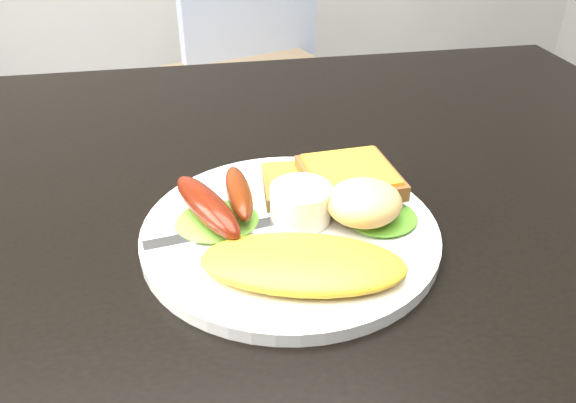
# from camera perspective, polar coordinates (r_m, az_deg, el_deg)

# --- Properties ---
(dining_table) EXTENTS (1.20, 0.80, 0.04)m
(dining_table) POSITION_cam_1_polar(r_m,az_deg,el_deg) (0.59, -7.17, -0.49)
(dining_table) COLOR black
(dining_table) RESTS_ON ground
(dining_chair) EXTENTS (0.59, 0.59, 0.06)m
(dining_chair) POSITION_cam_1_polar(r_m,az_deg,el_deg) (1.71, -2.72, 11.80)
(dining_chair) COLOR tan
(dining_chair) RESTS_ON ground
(plate) EXTENTS (0.27, 0.27, 0.01)m
(plate) POSITION_cam_1_polar(r_m,az_deg,el_deg) (0.51, 0.21, -3.09)
(plate) COLOR white
(plate) RESTS_ON dining_table
(lettuce_left) EXTENTS (0.08, 0.07, 0.01)m
(lettuce_left) POSITION_cam_1_polar(r_m,az_deg,el_deg) (0.51, -7.21, -1.97)
(lettuce_left) COLOR #59A529
(lettuce_left) RESTS_ON plate
(lettuce_right) EXTENTS (0.08, 0.08, 0.01)m
(lettuce_right) POSITION_cam_1_polar(r_m,az_deg,el_deg) (0.51, 9.63, -1.68)
(lettuce_right) COLOR #3E911B
(lettuce_right) RESTS_ON plate
(omelette) EXTENTS (0.18, 0.12, 0.02)m
(omelette) POSITION_cam_1_polar(r_m,az_deg,el_deg) (0.44, 1.52, -6.30)
(omelette) COLOR yellow
(omelette) RESTS_ON plate
(sausage_a) EXTENTS (0.07, 0.11, 0.03)m
(sausage_a) POSITION_cam_1_polar(r_m,az_deg,el_deg) (0.50, -8.24, -0.43)
(sausage_a) COLOR #5A120E
(sausage_a) RESTS_ON lettuce_left
(sausage_b) EXTENTS (0.03, 0.09, 0.02)m
(sausage_b) POSITION_cam_1_polar(r_m,az_deg,el_deg) (0.51, -5.04, 0.92)
(sausage_b) COLOR brown
(sausage_b) RESTS_ON lettuce_left
(ramekin) EXTENTS (0.06, 0.06, 0.03)m
(ramekin) POSITION_cam_1_polar(r_m,az_deg,el_deg) (0.50, 1.32, -0.16)
(ramekin) COLOR white
(ramekin) RESTS_ON plate
(toast_a) EXTENTS (0.08, 0.08, 0.01)m
(toast_a) POSITION_cam_1_polar(r_m,az_deg,el_deg) (0.55, 1.38, 1.74)
(toast_a) COLOR olive
(toast_a) RESTS_ON plate
(toast_b) EXTENTS (0.09, 0.09, 0.01)m
(toast_b) POSITION_cam_1_polar(r_m,az_deg,el_deg) (0.54, 6.27, 2.44)
(toast_b) COLOR brown
(toast_b) RESTS_ON toast_a
(potato_salad) EXTENTS (0.07, 0.07, 0.04)m
(potato_salad) POSITION_cam_1_polar(r_m,az_deg,el_deg) (0.50, 7.71, -0.09)
(potato_salad) COLOR beige
(potato_salad) RESTS_ON lettuce_right
(fork) EXTENTS (0.18, 0.04, 0.00)m
(fork) POSITION_cam_1_polar(r_m,az_deg,el_deg) (0.50, -4.43, -2.75)
(fork) COLOR #ADAFB7
(fork) RESTS_ON plate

